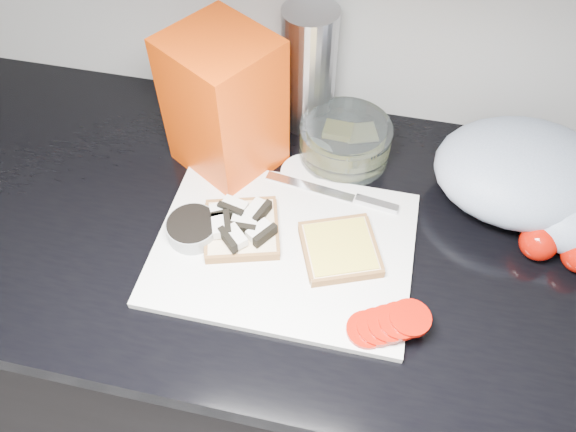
{
  "coord_description": "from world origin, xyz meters",
  "views": [
    {
      "loc": [
        -0.02,
        0.65,
        1.63
      ],
      "look_at": [
        -0.14,
        1.17,
        0.95
      ],
      "focal_mm": 35.0,
      "sensor_mm": 36.0,
      "label": 1
    }
  ],
  "objects_px": {
    "steel_canister": "(309,70)",
    "glass_bowl": "(345,141)",
    "bread_bag": "(224,105)",
    "cutting_board": "(284,248)"
  },
  "relations": [
    {
      "from": "glass_bowl",
      "to": "bread_bag",
      "type": "xyz_separation_m",
      "value": [
        -0.2,
        -0.05,
        0.09
      ]
    },
    {
      "from": "glass_bowl",
      "to": "steel_canister",
      "type": "height_order",
      "value": "steel_canister"
    },
    {
      "from": "cutting_board",
      "to": "steel_canister",
      "type": "distance_m",
      "value": 0.33
    },
    {
      "from": "steel_canister",
      "to": "bread_bag",
      "type": "bearing_deg",
      "value": -131.53
    },
    {
      "from": "glass_bowl",
      "to": "bread_bag",
      "type": "bearing_deg",
      "value": -165.59
    },
    {
      "from": "bread_bag",
      "to": "steel_canister",
      "type": "xyz_separation_m",
      "value": [
        0.12,
        0.13,
        -0.01
      ]
    },
    {
      "from": "glass_bowl",
      "to": "steel_canister",
      "type": "bearing_deg",
      "value": 136.41
    },
    {
      "from": "bread_bag",
      "to": "steel_canister",
      "type": "height_order",
      "value": "bread_bag"
    },
    {
      "from": "glass_bowl",
      "to": "cutting_board",
      "type": "bearing_deg",
      "value": -104.58
    },
    {
      "from": "steel_canister",
      "to": "glass_bowl",
      "type": "bearing_deg",
      "value": -43.59
    }
  ]
}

